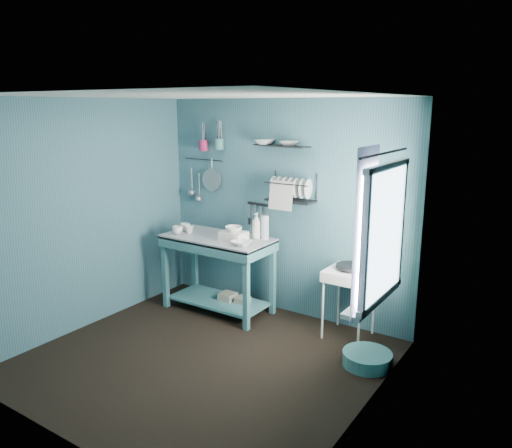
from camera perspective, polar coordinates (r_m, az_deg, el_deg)
The scene contains 36 objects.
floor at distance 5.07m, azimuth -5.99°, elevation -15.14°, with size 3.20×3.20×0.00m, color black.
ceiling at distance 4.46m, azimuth -6.79°, elevation 14.38°, with size 3.20×3.20×0.00m, color silver.
wall_back at distance 5.81m, azimuth 3.13°, elevation 1.77°, with size 3.20×3.20×0.00m, color #315A65.
wall_front at distance 3.64m, azimuth -21.71°, elevation -6.25°, with size 3.20×3.20×0.00m, color #315A65.
wall_left at distance 5.75m, azimuth -18.74°, elevation 0.95°, with size 3.00×3.00×0.00m, color #315A65.
wall_right at distance 3.82m, azimuth 12.47°, elevation -4.68°, with size 3.00×3.00×0.00m, color #315A65.
work_counter at distance 6.00m, azimuth -4.35°, elevation -5.70°, with size 1.30×0.65×0.92m, color #377075.
mug_left at distance 6.04m, azimuth -8.97°, elevation -0.68°, with size 0.12×0.12×0.10m, color silver.
mug_mid at distance 6.05m, azimuth -7.63°, elevation -0.64°, with size 0.10×0.10×0.09m, color silver.
mug_right at distance 6.17m, azimuth -8.11°, elevation -0.36°, with size 0.12×0.12×0.10m, color silver.
wash_tub at distance 5.69m, azimuth -2.57°, elevation -1.37°, with size 0.28×0.22×0.10m, color silver.
tub_bowl at distance 5.67m, azimuth -2.58°, elevation -0.59°, with size 0.20×0.20×0.06m, color silver.
soap_bottle at distance 5.75m, azimuth 0.08°, elevation -0.19°, with size 0.12×0.12×0.30m, color silver.
water_bottle at distance 5.72m, azimuth 1.02°, elevation -0.37°, with size 0.09×0.09×0.28m, color silver.
counter_bowl at distance 5.49m, azimuth -1.68°, elevation -2.19°, with size 0.22×0.22×0.05m, color silver.
hotplate_stand at distance 5.44m, azimuth 10.54°, elevation -8.89°, with size 0.47×0.47×0.75m, color silver.
frying_pan at distance 5.30m, azimuth 10.73°, elevation -4.78°, with size 0.30×0.30×0.04m, color black.
knife_strip at distance 5.95m, azimuth 0.28°, elevation 2.27°, with size 0.32×0.02×0.03m, color black.
dish_rack at distance 5.56m, azimuth 4.00°, elevation 4.21°, with size 0.55×0.24×0.32m, color black.
upper_shelf at distance 5.61m, azimuth 2.92°, elevation 8.92°, with size 0.70×0.18×0.01m, color black.
shelf_bowl_left at distance 5.72m, azimuth 0.99°, elevation 9.44°, with size 0.21×0.21×0.05m, color silver.
shelf_bowl_right at distance 5.56m, azimuth 3.80°, elevation 9.30°, with size 0.20×0.20×0.05m, color silver.
utensil_cup_magenta at distance 6.28m, azimuth -6.01°, elevation 8.93°, with size 0.11×0.11×0.13m, color #A61E4C.
utensil_cup_teal at distance 6.13m, azimuth -4.26°, elevation 9.10°, with size 0.11×0.11×0.13m, color #38746F.
colander at distance 6.29m, azimuth -5.09°, elevation 5.02°, with size 0.28×0.28×0.03m, color gray.
ladle_outer at distance 6.51m, azimuth -7.35°, elevation 5.07°, with size 0.01×0.01×0.30m, color gray.
ladle_inner at distance 6.45m, azimuth -6.51°, elevation 4.42°, with size 0.01×0.01×0.30m, color gray.
hook_rail at distance 6.36m, azimuth -6.01°, elevation 7.34°, with size 0.01×0.01×0.60m, color black.
window_glass at distance 4.20m, azimuth 14.62°, elevation -1.06°, with size 1.10×1.10×0.00m, color white.
windowsill at distance 4.40m, azimuth 13.12°, elevation -8.37°, with size 0.16×0.95×0.04m, color silver.
curtain at distance 3.93m, azimuth 12.33°, elevation -1.14°, with size 1.35×1.35×0.00m, color white.
curtain_rod at distance 4.10m, azimuth 14.56°, elevation 7.86°, with size 0.02×0.02×1.05m, color black.
potted_plant at distance 4.41m, azimuth 13.12°, elevation -4.94°, with size 0.25×0.25×0.45m, color #336428.
storage_tin_large at distance 6.10m, azimuth -3.25°, elevation -8.85°, with size 0.18×0.18×0.22m, color gray.
storage_tin_small at distance 6.02m, azimuth -1.53°, elevation -9.25°, with size 0.15×0.15×0.20m, color gray.
floor_basin at distance 5.03m, azimuth 12.59°, elevation -14.81°, with size 0.47×0.47×0.13m, color teal.
Camera 1 is at (2.87, -3.41, 2.41)m, focal length 35.00 mm.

